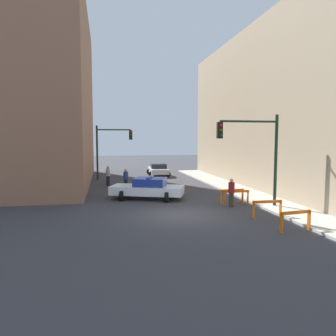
{
  "coord_description": "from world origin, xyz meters",
  "views": [
    {
      "loc": [
        -3.74,
        -16.31,
        3.98
      ],
      "look_at": [
        0.86,
        7.28,
        1.8
      ],
      "focal_mm": 35.0,
      "sensor_mm": 36.0,
      "label": 1
    }
  ],
  "objects": [
    {
      "name": "building_right",
      "position": [
        13.4,
        8.0,
        6.35
      ],
      "size": [
        12.0,
        28.0,
        12.7
      ],
      "color": "tan",
      "rests_on": "ground_plane"
    },
    {
      "name": "police_car",
      "position": [
        -0.97,
        4.76,
        0.72
      ],
      "size": [
        5.05,
        3.38,
        1.52
      ],
      "rotation": [
        0.0,
        0.0,
        1.21
      ],
      "color": "white",
      "rests_on": "ground_plane"
    },
    {
      "name": "sidewalk_right",
      "position": [
        6.2,
        0.0,
        0.06
      ],
      "size": [
        2.4,
        44.0,
        0.12
      ],
      "color": "#B2ADA3",
      "rests_on": "ground_plane"
    },
    {
      "name": "ground_plane",
      "position": [
        0.0,
        0.0,
        0.0
      ],
      "size": [
        120.0,
        120.0,
        0.0
      ],
      "primitive_type": "plane",
      "color": "#38383D"
    },
    {
      "name": "barrier_mid",
      "position": [
        4.21,
        -1.48,
        0.62
      ],
      "size": [
        1.6,
        0.16,
        0.9
      ],
      "rotation": [
        0.0,
        0.0,
        -0.0
      ],
      "color": "orange",
      "rests_on": "ground_plane"
    },
    {
      "name": "traffic_light_far",
      "position": [
        -3.3,
        15.55,
        3.4
      ],
      "size": [
        3.44,
        0.35,
        5.2
      ],
      "color": "black",
      "rests_on": "ground_plane"
    },
    {
      "name": "pedestrian_corner",
      "position": [
        -3.47,
        11.46,
        0.86
      ],
      "size": [
        0.51,
        0.51,
        1.66
      ],
      "rotation": [
        0.0,
        0.0,
        0.79
      ],
      "color": "black",
      "rests_on": "ground_plane"
    },
    {
      "name": "barrier_front",
      "position": [
        4.23,
        -3.9,
        0.62
      ],
      "size": [
        1.59,
        0.37,
        0.9
      ],
      "rotation": [
        0.0,
        0.0,
        0.15
      ],
      "color": "orange",
      "rests_on": "ground_plane"
    },
    {
      "name": "building_corner_left",
      "position": [
        -12.0,
        14.0,
        7.61
      ],
      "size": [
        14.0,
        20.0,
        15.21
      ],
      "color": "#93664C",
      "rests_on": "ground_plane"
    },
    {
      "name": "pedestrian_sidewalk",
      "position": [
        3.47,
        1.4,
        0.86
      ],
      "size": [
        0.47,
        0.47,
        1.66
      ],
      "rotation": [
        0.0,
        0.0,
        2.76
      ],
      "color": "#382D23",
      "rests_on": "ground_plane"
    },
    {
      "name": "traffic_light_near",
      "position": [
        4.73,
        0.85,
        3.53
      ],
      "size": [
        3.64,
        0.35,
        5.2
      ],
      "color": "black",
      "rests_on": "sidewalk_right"
    },
    {
      "name": "parked_car_near",
      "position": [
        1.88,
        17.96,
        0.67
      ],
      "size": [
        2.42,
        4.39,
        1.31
      ],
      "rotation": [
        0.0,
        0.0,
        -0.05
      ],
      "color": "silver",
      "rests_on": "ground_plane"
    },
    {
      "name": "barrier_back",
      "position": [
        3.96,
        1.84,
        0.62
      ],
      "size": [
        1.6,
        0.24,
        0.9
      ],
      "rotation": [
        0.0,
        0.0,
        -0.05
      ],
      "color": "orange",
      "rests_on": "ground_plane"
    },
    {
      "name": "barrier_corner",
      "position": [
        3.85,
        2.25,
        0.62
      ],
      "size": [
        1.6,
        0.27,
        0.9
      ],
      "rotation": [
        0.0,
        0.0,
        0.07
      ],
      "color": "orange",
      "rests_on": "ground_plane"
    },
    {
      "name": "pedestrian_crossing",
      "position": [
        -2.16,
        8.64,
        0.86
      ],
      "size": [
        0.42,
        0.42,
        1.66
      ],
      "rotation": [
        0.0,
        0.0,
        4.91
      ],
      "color": "black",
      "rests_on": "ground_plane"
    }
  ]
}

